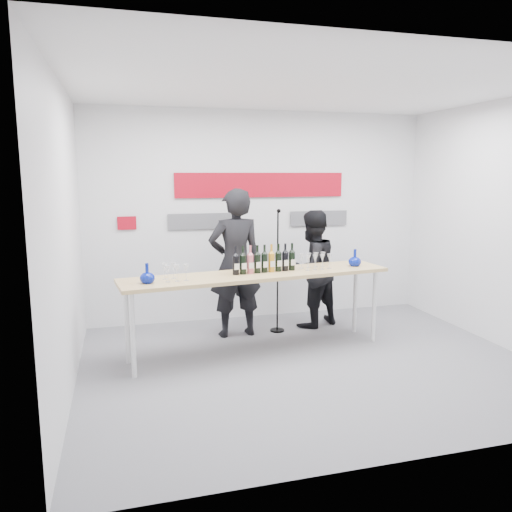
% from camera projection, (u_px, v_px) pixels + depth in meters
% --- Properties ---
extents(ground, '(5.00, 5.00, 0.00)m').
position_uv_depth(ground, '(309.00, 363.00, 5.62)').
color(ground, slate).
rests_on(ground, ground).
extents(back_wall, '(5.00, 0.04, 3.00)m').
position_uv_depth(back_wall, '(261.00, 216.00, 7.27)').
color(back_wall, silver).
rests_on(back_wall, ground).
extents(signage, '(3.38, 0.02, 0.79)m').
position_uv_depth(signage, '(258.00, 195.00, 7.18)').
color(signage, '#A50718').
rests_on(signage, back_wall).
extents(tasting_table, '(3.27, 1.03, 0.96)m').
position_uv_depth(tasting_table, '(258.00, 279.00, 5.85)').
color(tasting_table, tan).
rests_on(tasting_table, ground).
extents(wine_bottles, '(0.80, 0.17, 0.33)m').
position_uv_depth(wine_bottles, '(264.00, 259.00, 5.86)').
color(wine_bottles, black).
rests_on(wine_bottles, tasting_table).
extents(decanter_left, '(0.16, 0.16, 0.21)m').
position_uv_depth(decanter_left, '(147.00, 273.00, 5.29)').
color(decanter_left, navy).
rests_on(decanter_left, tasting_table).
extents(decanter_right, '(0.16, 0.16, 0.21)m').
position_uv_depth(decanter_right, '(355.00, 258.00, 6.27)').
color(decanter_right, navy).
rests_on(decanter_right, tasting_table).
extents(glasses_left, '(0.28, 0.24, 0.18)m').
position_uv_depth(glasses_left, '(174.00, 272.00, 5.43)').
color(glasses_left, silver).
rests_on(glasses_left, tasting_table).
extents(glasses_right, '(0.38, 0.26, 0.18)m').
position_uv_depth(glasses_right, '(315.00, 261.00, 6.11)').
color(glasses_right, silver).
rests_on(glasses_right, tasting_table).
extents(presenter_left, '(0.73, 0.51, 1.93)m').
position_uv_depth(presenter_left, '(235.00, 263.00, 6.45)').
color(presenter_left, black).
rests_on(presenter_left, ground).
extents(presenter_right, '(0.96, 0.87, 1.62)m').
position_uv_depth(presenter_right, '(312.00, 269.00, 6.90)').
color(presenter_right, black).
rests_on(presenter_right, ground).
extents(mic_stand, '(0.19, 0.19, 1.66)m').
position_uv_depth(mic_stand, '(277.00, 295.00, 6.69)').
color(mic_stand, black).
rests_on(mic_stand, ground).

